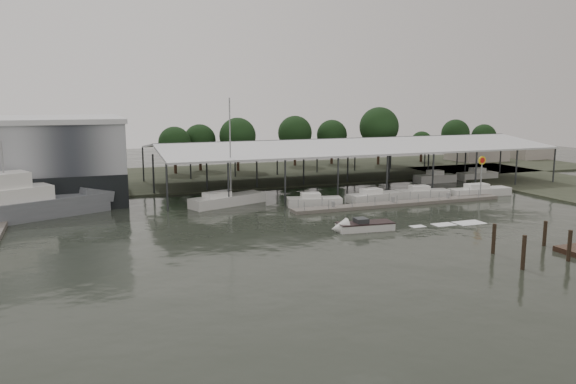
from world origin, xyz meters
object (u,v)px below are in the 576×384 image
object	(u,v)px
shell_fuel_sign	(482,169)
speedboat_underway	(360,227)
white_sailboat	(227,200)
grey_trawler	(19,205)

from	to	relation	value
shell_fuel_sign	speedboat_underway	distance (m)	25.22
white_sailboat	grey_trawler	bearing A→B (deg)	159.14
shell_fuel_sign	speedboat_underway	world-z (taller)	shell_fuel_sign
white_sailboat	shell_fuel_sign	bearing A→B (deg)	-33.70
grey_trawler	shell_fuel_sign	bearing A→B (deg)	-31.45
speedboat_underway	white_sailboat	bearing A→B (deg)	-58.02
shell_fuel_sign	speedboat_underway	size ratio (longest dim) A/B	0.32
shell_fuel_sign	grey_trawler	world-z (taller)	grey_trawler
white_sailboat	speedboat_underway	xyz separation A→B (m)	(8.90, -17.45, -0.26)
grey_trawler	white_sailboat	distance (m)	22.84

